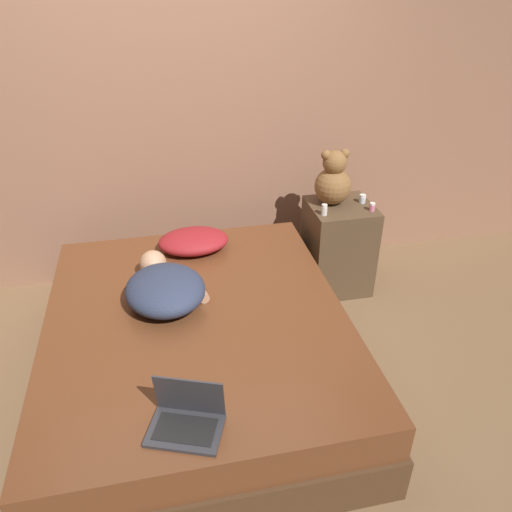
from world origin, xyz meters
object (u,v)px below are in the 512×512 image
Objects in this scene: pillow at (194,241)px; person_lying at (165,287)px; teddy_bear at (333,180)px; bottle_pink at (372,207)px; laptop at (187,417)px; bottle_clear at (362,199)px; bottle_white at (324,210)px.

person_lying reaches higher than pillow.
teddy_bear is (0.98, 0.11, 0.30)m from pillow.
person_lying is 12.00× the size of bottle_pink.
person_lying is 1.91× the size of laptop.
teddy_bear is at bearing 6.10° from pillow.
person_lying is (-0.22, -0.54, 0.03)m from pillow.
bottle_clear reaches higher than person_lying.
bottle_white is at bearing 13.13° from person_lying.
person_lying is 1.39m from teddy_bear.
pillow is 1.21m from bottle_clear.
bottle_pink is (0.23, -0.17, -0.14)m from teddy_bear.
teddy_bear is 0.32m from bottle_pink.
person_lying is 1.54m from bottle_clear.
bottle_white reaches higher than bottle_pink.
pillow is 1.19× the size of teddy_bear.
bottle_clear reaches higher than bottle_pink.
laptop is 1.75m from bottle_white.
bottle_white is at bearing -123.70° from teddy_bear.
pillow is 7.67× the size of bottle_clear.
teddy_bear is 5.14× the size of bottle_white.
pillow is 8.18× the size of bottle_pink.
bottle_pink is (1.21, -0.07, 0.16)m from pillow.
teddy_bear is 6.88× the size of bottle_pink.
bottle_clear is (1.20, 0.07, 0.16)m from pillow.
teddy_bear reaches higher than bottle_white.
bottle_white reaches higher than person_lying.
pillow is 1.46m from laptop.
bottle_clear is at bearing 96.30° from bottle_pink.
bottle_pink is 0.34m from bottle_white.
laptop is (0.04, -0.91, -0.04)m from person_lying.
bottle_white is (1.09, 0.48, 0.14)m from person_lying.
bottle_clear is (-0.01, 0.13, 0.00)m from bottle_pink.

